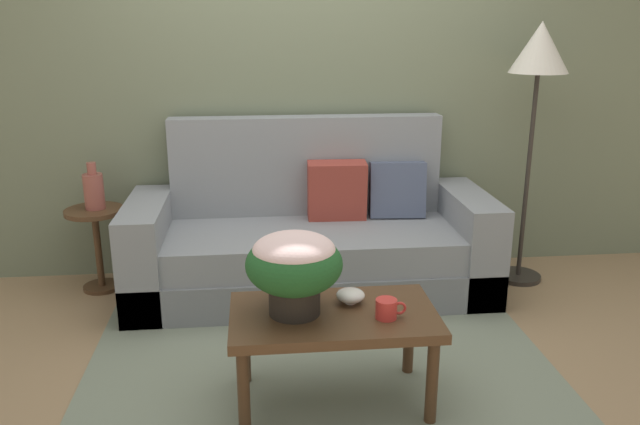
{
  "coord_description": "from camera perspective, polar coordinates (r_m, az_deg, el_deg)",
  "views": [
    {
      "loc": [
        -0.3,
        -3.11,
        1.7
      ],
      "look_at": [
        0.03,
        0.04,
        0.73
      ],
      "focal_mm": 35.53,
      "sensor_mm": 36.0,
      "label": 1
    }
  ],
  "objects": [
    {
      "name": "ground_plane",
      "position": [
        3.55,
        -0.43,
        -11.59
      ],
      "size": [
        14.0,
        14.0,
        0.0
      ],
      "primitive_type": "plane",
      "color": "#997A56"
    },
    {
      "name": "wall_back",
      "position": [
        4.33,
        -2.04,
        12.07
      ],
      "size": [
        6.4,
        0.12,
        2.66
      ],
      "primitive_type": "cube",
      "color": "slate",
      "rests_on": "ground"
    },
    {
      "name": "area_rug",
      "position": [
        3.49,
        -0.32,
        -12.06
      ],
      "size": [
        2.36,
        1.99,
        0.01
      ],
      "primitive_type": "cube",
      "color": "gray",
      "rests_on": "ground"
    },
    {
      "name": "couch",
      "position": [
        4.09,
        -0.71,
        -2.68
      ],
      "size": [
        2.27,
        0.87,
        1.1
      ],
      "color": "slate",
      "rests_on": "ground"
    },
    {
      "name": "coffee_table",
      "position": [
        2.87,
        1.22,
        -10.05
      ],
      "size": [
        0.92,
        0.53,
        0.46
      ],
      "color": "#442D1B",
      "rests_on": "ground"
    },
    {
      "name": "side_table",
      "position": [
        4.32,
        -19.48,
        -1.85
      ],
      "size": [
        0.37,
        0.37,
        0.55
      ],
      "color": "#4C331E",
      "rests_on": "ground"
    },
    {
      "name": "floor_lamp",
      "position": [
        4.26,
        19.07,
        12.35
      ],
      "size": [
        0.36,
        0.36,
        1.69
      ],
      "color": "#2D2823",
      "rests_on": "ground"
    },
    {
      "name": "potted_plant",
      "position": [
        2.75,
        -2.35,
        -4.67
      ],
      "size": [
        0.42,
        0.42,
        0.37
      ],
      "color": "black",
      "rests_on": "coffee_table"
    },
    {
      "name": "coffee_mug",
      "position": [
        2.79,
        6.05,
        -8.62
      ],
      "size": [
        0.14,
        0.09,
        0.09
      ],
      "color": "red",
      "rests_on": "coffee_table"
    },
    {
      "name": "snack_bowl",
      "position": [
        2.92,
        2.76,
        -7.48
      ],
      "size": [
        0.13,
        0.13,
        0.07
      ],
      "color": "silver",
      "rests_on": "coffee_table"
    },
    {
      "name": "table_vase",
      "position": [
        4.24,
        -19.7,
        1.92
      ],
      "size": [
        0.13,
        0.13,
        0.3
      ],
      "color": "#934C42",
      "rests_on": "side_table"
    }
  ]
}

